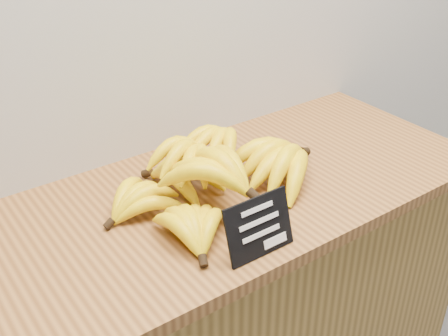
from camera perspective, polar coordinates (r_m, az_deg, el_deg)
counter_top at (r=1.23m, az=-1.35°, el=-3.27°), size 1.30×0.54×0.03m
chalkboard_sign at (r=1.03m, az=3.60°, el=-6.00°), size 0.14×0.04×0.11m
banana_pile at (r=1.19m, az=-1.13°, el=-0.72°), size 0.51×0.36×0.13m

